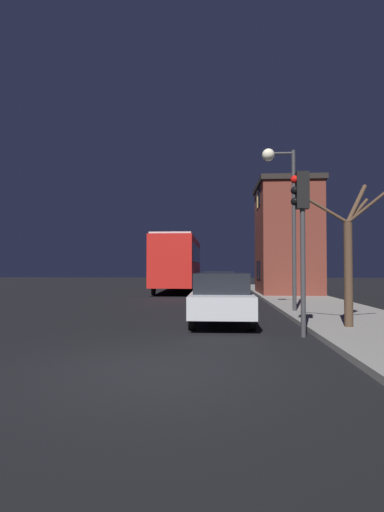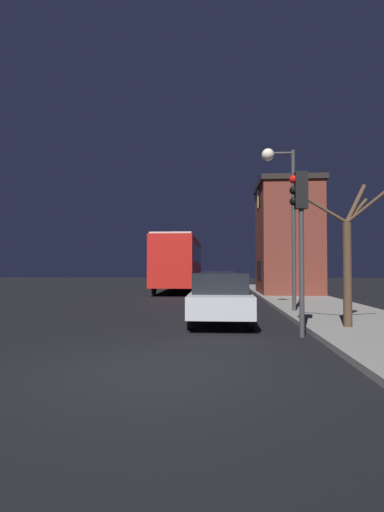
% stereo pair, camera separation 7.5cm
% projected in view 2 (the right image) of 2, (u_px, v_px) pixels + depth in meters
% --- Properties ---
extents(ground_plane, '(120.00, 120.00, 0.00)m').
position_uv_depth(ground_plane, '(150.00, 369.00, 6.57)').
color(ground_plane, black).
extents(brick_building, '(3.64, 5.20, 6.69)m').
position_uv_depth(brick_building, '(287.00, 237.00, 24.19)').
color(brick_building, brown).
rests_on(brick_building, sidewalk).
extents(streetlamp, '(1.20, 0.45, 5.85)m').
position_uv_depth(streetlamp, '(282.00, 194.00, 14.35)').
color(streetlamp, '#38383A').
rests_on(streetlamp, sidewalk).
extents(traffic_light, '(0.43, 0.24, 4.00)m').
position_uv_depth(traffic_light, '(300.00, 218.00, 9.66)').
color(traffic_light, '#38383A').
rests_on(traffic_light, ground).
extents(bare_tree, '(2.52, 0.96, 3.86)m').
position_uv_depth(bare_tree, '(348.00, 255.00, 10.49)').
color(bare_tree, '#473323').
rests_on(bare_tree, sidewalk).
extents(bus, '(2.59, 11.08, 3.74)m').
position_uv_depth(bus, '(179.00, 260.00, 28.04)').
color(bus, red).
rests_on(bus, ground).
extents(car_near_lane, '(1.77, 4.63, 1.51)m').
position_uv_depth(car_near_lane, '(220.00, 296.00, 12.10)').
color(car_near_lane, '#B7BABF').
rests_on(car_near_lane, ground).
extents(car_mid_lane, '(1.73, 4.76, 1.48)m').
position_uv_depth(car_mid_lane, '(219.00, 285.00, 20.71)').
color(car_mid_lane, black).
rests_on(car_mid_lane, ground).
extents(car_far_lane, '(1.73, 4.78, 1.41)m').
position_uv_depth(car_far_lane, '(217.00, 280.00, 28.52)').
color(car_far_lane, navy).
rests_on(car_far_lane, ground).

